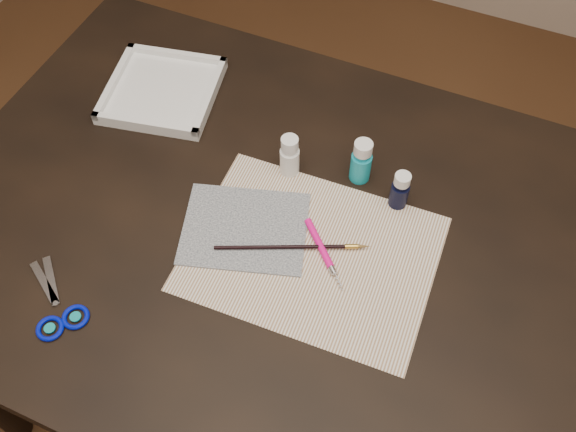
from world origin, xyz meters
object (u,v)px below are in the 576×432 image
at_px(paint_bottle_cyan, 361,161).
at_px(paint_bottle_navy, 400,190).
at_px(paint_bottle_white, 290,155).
at_px(palette_tray, 162,90).
at_px(scissors, 49,298).
at_px(canvas, 245,228).
at_px(paper, 312,253).

xyz_separation_m(paint_bottle_cyan, paint_bottle_navy, (0.08, -0.03, -0.01)).
height_order(paint_bottle_white, palette_tray, paint_bottle_white).
distance_m(scissors, palette_tray, 0.49).
height_order(canvas, palette_tray, palette_tray).
distance_m(paint_bottle_navy, scissors, 0.62).
bearing_deg(paint_bottle_cyan, palette_tray, 174.62).
bearing_deg(palette_tray, paper, -28.55).
relative_size(canvas, paint_bottle_white, 2.45).
bearing_deg(paint_bottle_white, paint_bottle_cyan, 16.88).
height_order(scissors, palette_tray, palette_tray).
relative_size(paper, paint_bottle_white, 4.69).
bearing_deg(scissors, paint_bottle_navy, -107.02).
relative_size(canvas, paint_bottle_navy, 2.70).
distance_m(paint_bottle_white, paint_bottle_navy, 0.21).
height_order(paint_bottle_cyan, paint_bottle_navy, paint_bottle_cyan).
xyz_separation_m(canvas, paint_bottle_navy, (0.23, 0.16, 0.04)).
distance_m(canvas, palette_tray, 0.38).
bearing_deg(paint_bottle_navy, paint_bottle_white, -177.81).
bearing_deg(paint_bottle_navy, scissors, -138.28).
height_order(paper, paint_bottle_navy, paint_bottle_navy).
bearing_deg(paper, canvas, -179.60).
bearing_deg(palette_tray, paint_bottle_cyan, -5.38).
bearing_deg(paint_bottle_navy, canvas, -144.87).
bearing_deg(paper, paint_bottle_white, 125.27).
xyz_separation_m(paper, paint_bottle_navy, (0.10, 0.16, 0.04)).
bearing_deg(paint_bottle_navy, paint_bottle_cyan, 160.32).
bearing_deg(palette_tray, paint_bottle_white, -14.05).
distance_m(paper, palette_tray, 0.48).
bearing_deg(paint_bottle_cyan, paint_bottle_white, -163.12).
relative_size(scissors, palette_tray, 0.80).
height_order(canvas, paint_bottle_white, paint_bottle_white).
relative_size(paint_bottle_cyan, palette_tray, 0.43).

